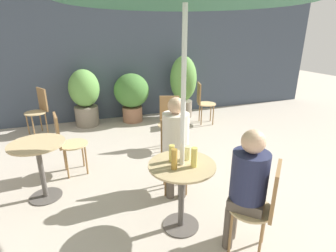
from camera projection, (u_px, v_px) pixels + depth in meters
name	position (u px, v px, depth m)	size (l,w,h in m)	color
ground_plane	(198.00, 216.00, 2.87)	(20.00, 20.00, 0.00)	#B2A899
storefront_wall	(125.00, 51.00, 5.76)	(10.00, 0.06, 3.00)	#3D4756
cafe_table_near	(182.00, 182.00, 2.55)	(0.65, 0.65, 0.72)	#514C47
cafe_table_far	(39.00, 159.00, 3.03)	(0.62, 0.62, 0.72)	#514C47
bistro_chair_0	(262.00, 202.00, 2.24)	(0.45, 0.45, 0.89)	tan
bistro_chair_1	(174.00, 149.00, 3.25)	(0.41, 0.42, 0.89)	tan
bistro_chair_2	(169.00, 118.00, 4.42)	(0.42, 0.43, 0.89)	tan
bistro_chair_3	(39.00, 107.00, 5.05)	(0.44, 0.44, 0.89)	tan
bistro_chair_4	(203.00, 100.00, 5.59)	(0.43, 0.41, 0.89)	tan
bistro_chair_5	(65.00, 139.00, 3.55)	(0.41, 0.39, 0.89)	tan
seated_person_0	(247.00, 181.00, 2.24)	(0.40, 0.40, 1.17)	brown
seated_person_1	(176.00, 139.00, 3.05)	(0.34, 0.36, 1.22)	brown
beer_glass_0	(172.00, 153.00, 2.52)	(0.06, 0.06, 0.17)	#DBC65B
beer_glass_1	(174.00, 159.00, 2.37)	(0.06, 0.06, 0.20)	#B28433
beer_glass_2	(194.00, 157.00, 2.41)	(0.06, 0.06, 0.19)	#DBC65B
beer_glass_3	(187.00, 153.00, 2.56)	(0.07, 0.07, 0.14)	beige
potted_plant_0	(85.00, 95.00, 5.44)	(0.62, 0.62, 1.19)	slate
potted_plant_1	(132.00, 94.00, 5.70)	(0.76, 0.76, 1.06)	#93664C
potted_plant_2	(183.00, 84.00, 5.97)	(0.60, 0.60, 1.40)	slate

